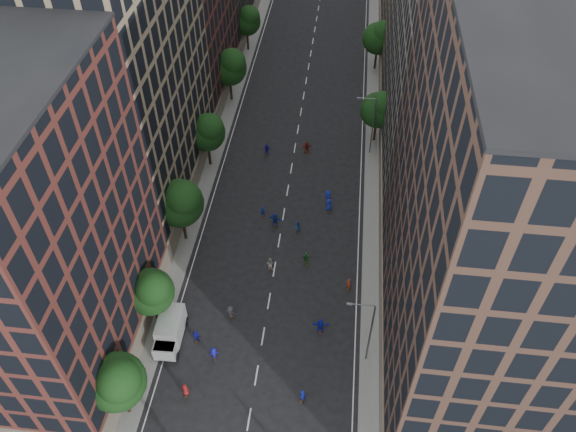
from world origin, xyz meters
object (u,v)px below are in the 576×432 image
object	(u,v)px
streetlamp_far	(372,123)
streetlamp_near	(368,330)
skater_1	(303,396)
cargo_van	(170,331)

from	to	relation	value
streetlamp_far	streetlamp_near	bearing A→B (deg)	-90.00
streetlamp_near	skater_1	bearing A→B (deg)	-138.15
streetlamp_near	cargo_van	size ratio (longest dim) A/B	1.68
streetlamp_near	cargo_van	distance (m)	20.01
cargo_van	skater_1	bearing A→B (deg)	-21.64
streetlamp_near	skater_1	size ratio (longest dim) A/B	5.18
cargo_van	streetlamp_far	bearing A→B (deg)	57.65
streetlamp_far	cargo_van	bearing A→B (deg)	-120.87
streetlamp_near	streetlamp_far	distance (m)	33.00
cargo_van	skater_1	size ratio (longest dim) A/B	3.09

